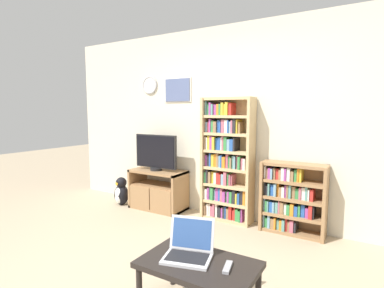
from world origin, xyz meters
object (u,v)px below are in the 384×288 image
coffee_table (199,268)px  penguin_figurine (121,192)px  laptop (189,248)px  remote_near_laptop (228,267)px  bookshelf_tall (226,162)px  tv_stand (158,189)px  television (156,152)px  bookshelf_short (290,198)px

coffee_table → penguin_figurine: size_ratio=1.91×
laptop → penguin_figurine: (-2.19, 1.54, -0.26)m
remote_near_laptop → bookshelf_tall: bearing=-78.3°
tv_stand → penguin_figurine: 0.63m
television → coffee_table: bearing=-45.2°
tv_stand → bookshelf_tall: bearing=6.5°
tv_stand → bookshelf_short: 1.91m
penguin_figurine → tv_stand: bearing=13.1°
television → bookshelf_tall: bearing=7.1°
laptop → tv_stand: bearing=117.9°
coffee_table → remote_near_laptop: (0.22, 0.02, 0.06)m
television → bookshelf_tall: bookshelf_tall is taller
bookshelf_tall → penguin_figurine: bookshelf_tall is taller
tv_stand → coffee_table: size_ratio=1.01×
television → bookshelf_short: (1.92, 0.13, -0.43)m
television → penguin_figurine: television is taller
tv_stand → bookshelf_short: bearing=3.5°
television → penguin_figurine: bearing=-167.9°
remote_near_laptop → penguin_figurine: penguin_figurine is taller
laptop → penguin_figurine: 2.69m
laptop → remote_near_laptop: laptop is taller
tv_stand → television: 0.56m
coffee_table → television: bearing=134.8°
penguin_figurine → remote_near_laptop: bearing=-31.8°
coffee_table → penguin_figurine: (-2.29, 1.58, -0.15)m
tv_stand → penguin_figurine: tv_stand is taller
tv_stand → bookshelf_tall: bookshelf_tall is taller
bookshelf_tall → coffee_table: bookshelf_tall is taller
penguin_figurine → bookshelf_short: bearing=5.9°
bookshelf_tall → remote_near_laptop: size_ratio=9.88×
television → bookshelf_tall: (1.07, 0.13, -0.06)m
television → laptop: size_ratio=1.74×
bookshelf_tall → coffee_table: 1.99m
television → remote_near_laptop: size_ratio=4.26×
bookshelf_tall → bookshelf_short: bookshelf_tall is taller
television → laptop: (1.59, -1.67, -0.40)m
television → laptop: bearing=-46.3°
remote_near_laptop → penguin_figurine: size_ratio=0.38×
laptop → penguin_figurine: bearing=129.5°
bookshelf_short → penguin_figurine: bookshelf_short is taller
coffee_table → tv_stand: bearing=134.4°
bookshelf_tall → tv_stand: bearing=-173.5°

